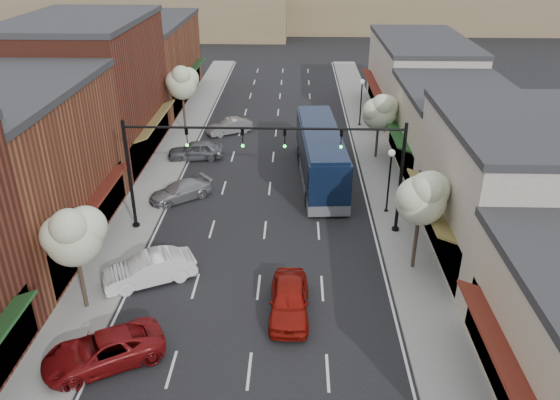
# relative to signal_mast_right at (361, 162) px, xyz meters

# --- Properties ---
(ground) EXTENTS (160.00, 160.00, 0.00)m
(ground) POSITION_rel_signal_mast_right_xyz_m (-5.62, -8.00, -4.62)
(ground) COLOR black
(ground) RESTS_ON ground
(sidewalk_left) EXTENTS (2.80, 73.00, 0.15)m
(sidewalk_left) POSITION_rel_signal_mast_right_xyz_m (-14.02, 10.50, -4.55)
(sidewalk_left) COLOR gray
(sidewalk_left) RESTS_ON ground
(sidewalk_right) EXTENTS (2.80, 73.00, 0.15)m
(sidewalk_right) POSITION_rel_signal_mast_right_xyz_m (2.78, 10.50, -4.55)
(sidewalk_right) COLOR gray
(sidewalk_right) RESTS_ON ground
(curb_left) EXTENTS (0.25, 73.00, 0.17)m
(curb_left) POSITION_rel_signal_mast_right_xyz_m (-12.62, 10.50, -4.55)
(curb_left) COLOR gray
(curb_left) RESTS_ON ground
(curb_right) EXTENTS (0.25, 73.00, 0.17)m
(curb_right) POSITION_rel_signal_mast_right_xyz_m (1.38, 10.50, -4.55)
(curb_right) COLOR gray
(curb_right) RESTS_ON ground
(bldg_left_midnear) EXTENTS (10.14, 14.10, 9.40)m
(bldg_left_midnear) POSITION_rel_signal_mast_right_xyz_m (-19.85, -2.00, 0.03)
(bldg_left_midnear) COLOR brown
(bldg_left_midnear) RESTS_ON ground
(bldg_left_midfar) EXTENTS (10.14, 14.10, 10.90)m
(bldg_left_midfar) POSITION_rel_signal_mast_right_xyz_m (-19.86, 12.00, 0.78)
(bldg_left_midfar) COLOR maroon
(bldg_left_midfar) RESTS_ON ground
(bldg_left_far) EXTENTS (10.14, 18.10, 8.40)m
(bldg_left_far) POSITION_rel_signal_mast_right_xyz_m (-19.84, 28.00, -0.46)
(bldg_left_far) COLOR brown
(bldg_left_far) RESTS_ON ground
(bldg_right_midnear) EXTENTS (9.14, 12.10, 7.90)m
(bldg_right_midnear) POSITION_rel_signal_mast_right_xyz_m (8.10, -2.00, -0.72)
(bldg_right_midnear) COLOR beige
(bldg_right_midnear) RESTS_ON ground
(bldg_right_midfar) EXTENTS (9.14, 12.10, 6.40)m
(bldg_right_midfar) POSITION_rel_signal_mast_right_xyz_m (8.08, 10.00, -1.46)
(bldg_right_midfar) COLOR #B9AF93
(bldg_right_midfar) RESTS_ON ground
(bldg_right_far) EXTENTS (9.14, 16.10, 7.40)m
(bldg_right_far) POSITION_rel_signal_mast_right_xyz_m (8.09, 24.00, -0.96)
(bldg_right_far) COLOR beige
(bldg_right_far) RESTS_ON ground
(hill_near) EXTENTS (50.00, 20.00, 8.00)m
(hill_near) POSITION_rel_signal_mast_right_xyz_m (-30.62, 70.00, -0.62)
(hill_near) COLOR #7A6647
(hill_near) RESTS_ON ground
(signal_mast_right) EXTENTS (8.22, 0.46, 7.00)m
(signal_mast_right) POSITION_rel_signal_mast_right_xyz_m (0.00, 0.00, 0.00)
(signal_mast_right) COLOR black
(signal_mast_right) RESTS_ON ground
(signal_mast_left) EXTENTS (8.22, 0.46, 7.00)m
(signal_mast_left) POSITION_rel_signal_mast_right_xyz_m (-11.24, 0.00, 0.00)
(signal_mast_left) COLOR black
(signal_mast_left) RESTS_ON ground
(tree_right_near) EXTENTS (2.85, 2.65, 5.95)m
(tree_right_near) POSITION_rel_signal_mast_right_xyz_m (2.73, -4.05, -0.17)
(tree_right_near) COLOR #47382B
(tree_right_near) RESTS_ON ground
(tree_right_far) EXTENTS (2.85, 2.65, 5.43)m
(tree_right_far) POSITION_rel_signal_mast_right_xyz_m (2.73, 11.95, -0.63)
(tree_right_far) COLOR #47382B
(tree_right_far) RESTS_ON ground
(tree_left_near) EXTENTS (2.85, 2.65, 5.69)m
(tree_left_near) POSITION_rel_signal_mast_right_xyz_m (-13.87, -8.05, -0.40)
(tree_left_near) COLOR #47382B
(tree_left_near) RESTS_ON ground
(tree_left_far) EXTENTS (2.85, 2.65, 6.13)m
(tree_left_far) POSITION_rel_signal_mast_right_xyz_m (-13.87, 17.95, -0.02)
(tree_left_far) COLOR #47382B
(tree_left_far) RESTS_ON ground
(lamp_post_near) EXTENTS (0.44, 0.44, 4.44)m
(lamp_post_near) POSITION_rel_signal_mast_right_xyz_m (2.18, 2.50, -1.62)
(lamp_post_near) COLOR black
(lamp_post_near) RESTS_ON ground
(lamp_post_far) EXTENTS (0.44, 0.44, 4.44)m
(lamp_post_far) POSITION_rel_signal_mast_right_xyz_m (2.18, 20.00, -1.62)
(lamp_post_far) COLOR black
(lamp_post_far) RESTS_ON ground
(coach_bus) EXTENTS (3.53, 12.67, 3.83)m
(coach_bus) POSITION_rel_signal_mast_right_xyz_m (-2.00, 7.72, -2.63)
(coach_bus) COLOR black
(coach_bus) RESTS_ON ground
(red_hatchback) EXTENTS (1.90, 4.67, 1.59)m
(red_hatchback) POSITION_rel_signal_mast_right_xyz_m (-4.00, -8.08, -3.83)
(red_hatchback) COLOR maroon
(red_hatchback) RESTS_ON ground
(parked_car_a) EXTENTS (5.56, 4.47, 1.41)m
(parked_car_a) POSITION_rel_signal_mast_right_xyz_m (-11.82, -11.71, -3.92)
(parked_car_a) COLOR maroon
(parked_car_a) RESTS_ON ground
(parked_car_b) EXTENTS (5.03, 3.64, 1.58)m
(parked_car_b) POSITION_rel_signal_mast_right_xyz_m (-11.36, -5.68, -3.83)
(parked_car_b) COLOR white
(parked_car_b) RESTS_ON ground
(parked_car_c) EXTENTS (4.53, 4.08, 1.27)m
(parked_car_c) POSITION_rel_signal_mast_right_xyz_m (-11.64, 4.08, -3.99)
(parked_car_c) COLOR #9A9B9F
(parked_car_c) RESTS_ON ground
(parked_car_d) EXTENTS (4.59, 2.38, 1.49)m
(parked_car_d) POSITION_rel_signal_mast_right_xyz_m (-11.82, 11.41, -3.88)
(parked_car_d) COLOR #5C5F64
(parked_car_d) RESTS_ON ground
(parked_car_e) EXTENTS (4.25, 3.31, 1.35)m
(parked_car_e) POSITION_rel_signal_mast_right_xyz_m (-9.82, 17.56, -3.95)
(parked_car_e) COLOR #9B9CA0
(parked_car_e) RESTS_ON ground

